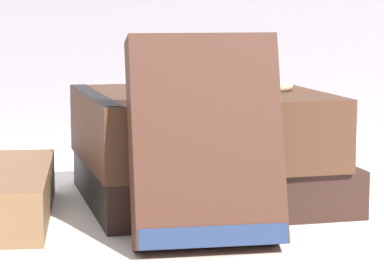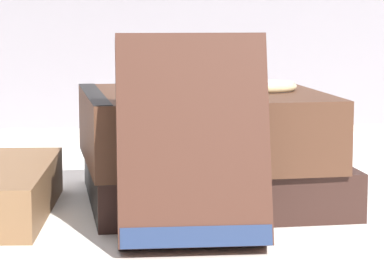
{
  "view_description": "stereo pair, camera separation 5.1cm",
  "coord_description": "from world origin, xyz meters",
  "px_view_note": "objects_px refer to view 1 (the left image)",
  "views": [
    {
      "loc": [
        -0.13,
        -0.61,
        0.14
      ],
      "look_at": [
        -0.02,
        0.01,
        0.06
      ],
      "focal_mm": 85.0,
      "sensor_mm": 36.0,
      "label": 1
    },
    {
      "loc": [
        -0.08,
        -0.62,
        0.14
      ],
      "look_at": [
        -0.02,
        0.01,
        0.06
      ],
      "focal_mm": 85.0,
      "sensor_mm": 36.0,
      "label": 2
    }
  ],
  "objects_px": {
    "book_flat_bottom": "(201,179)",
    "book_leaning_front": "(206,149)",
    "pocket_watch": "(260,86)",
    "book_flat_top": "(195,126)"
  },
  "relations": [
    {
      "from": "book_flat_bottom",
      "to": "pocket_watch",
      "type": "xyz_separation_m",
      "value": [
        0.04,
        -0.01,
        0.07
      ]
    },
    {
      "from": "book_flat_bottom",
      "to": "book_leaning_front",
      "type": "relative_size",
      "value": 1.48
    },
    {
      "from": "book_flat_top",
      "to": "pocket_watch",
      "type": "height_order",
      "value": "pocket_watch"
    },
    {
      "from": "book_leaning_front",
      "to": "pocket_watch",
      "type": "relative_size",
      "value": 2.5
    },
    {
      "from": "book_flat_top",
      "to": "pocket_watch",
      "type": "distance_m",
      "value": 0.06
    },
    {
      "from": "book_flat_top",
      "to": "pocket_watch",
      "type": "bearing_deg",
      "value": 3.86
    },
    {
      "from": "book_flat_top",
      "to": "pocket_watch",
      "type": "relative_size",
      "value": 3.51
    },
    {
      "from": "book_flat_bottom",
      "to": "book_flat_top",
      "type": "relative_size",
      "value": 1.05
    },
    {
      "from": "book_flat_bottom",
      "to": "book_leaning_front",
      "type": "distance_m",
      "value": 0.13
    },
    {
      "from": "book_flat_bottom",
      "to": "book_leaning_front",
      "type": "height_order",
      "value": "book_leaning_front"
    }
  ]
}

